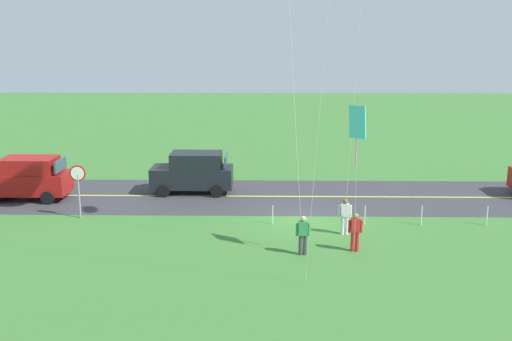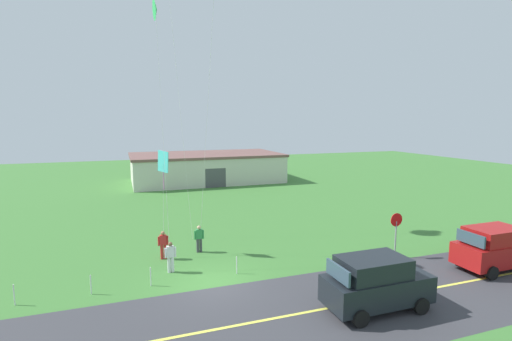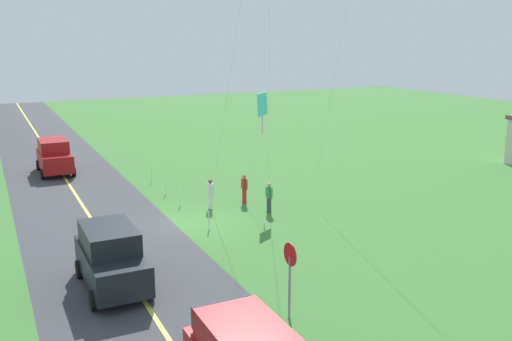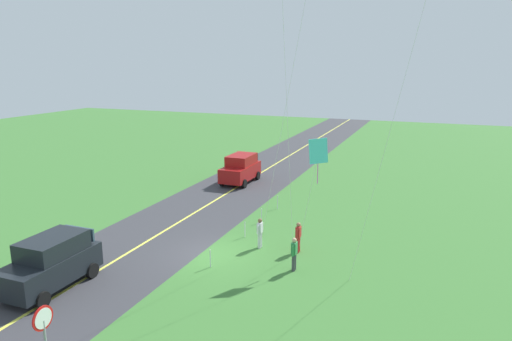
{
  "view_description": "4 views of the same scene",
  "coord_description": "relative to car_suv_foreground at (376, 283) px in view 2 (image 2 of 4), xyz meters",
  "views": [
    {
      "loc": [
        1.7,
        26.27,
        8.53
      ],
      "look_at": [
        2.13,
        2.5,
        2.95
      ],
      "focal_mm": 41.03,
      "sensor_mm": 36.0,
      "label": 1
    },
    {
      "loc": [
        -3.9,
        -16.93,
        7.75
      ],
      "look_at": [
        3.4,
        3.39,
        4.85
      ],
      "focal_mm": 26.67,
      "sensor_mm": 36.0,
      "label": 2
    },
    {
      "loc": [
        24.89,
        -8.32,
        8.79
      ],
      "look_at": [
        3.0,
        2.38,
        3.04
      ],
      "focal_mm": 39.35,
      "sensor_mm": 36.0,
      "label": 3
    },
    {
      "loc": [
        19.67,
        10.25,
        9.5
      ],
      "look_at": [
        0.7,
        2.75,
        4.75
      ],
      "focal_mm": 32.7,
      "sensor_mm": 36.0,
      "label": 4
    }
  ],
  "objects": [
    {
      "name": "ground_plane",
      "position": [
        -5.68,
        4.72,
        -1.2
      ],
      "size": [
        120.0,
        120.0,
        0.1
      ],
      "primitive_type": "cube",
      "color": "#3D7533"
    },
    {
      "name": "person_adult_companion",
      "position": [
        -7.4,
        6.73,
        -0.29
      ],
      "size": [
        0.58,
        0.22,
        1.6
      ],
      "rotation": [
        0.0,
        0.0,
        3.28
      ],
      "color": "silver",
      "rests_on": "ground"
    },
    {
      "name": "warehouse_distant",
      "position": [
        0.6,
        34.79,
        0.6
      ],
      "size": [
        18.36,
        10.2,
        3.5
      ],
      "color": "beige",
      "rests_on": "ground"
    },
    {
      "name": "car_suv_foreground",
      "position": [
        0.0,
        0.0,
        0.0
      ],
      "size": [
        4.4,
        2.12,
        2.24
      ],
      "color": "black",
      "rests_on": "ground"
    },
    {
      "name": "kite_blue_mid",
      "position": [
        -7.5,
        9.08,
        12.22
      ],
      "size": [
        0.26,
        2.92,
        14.0
      ],
      "color": "silver",
      "rests_on": "ground"
    },
    {
      "name": "road_centre_stripe",
      "position": [
        -5.68,
        0.72,
        -1.15
      ],
      "size": [
        120.0,
        0.16,
        0.0
      ],
      "primitive_type": "cube",
      "color": "#E5E04C",
      "rests_on": "asphalt_road"
    },
    {
      "name": "fence_post_0",
      "position": [
        -14.04,
        5.42,
        -0.7
      ],
      "size": [
        0.05,
        0.05,
        0.9
      ],
      "primitive_type": "cylinder",
      "color": "silver",
      "rests_on": "ground"
    },
    {
      "name": "person_child_watcher",
      "position": [
        -7.55,
        8.77,
        -0.29
      ],
      "size": [
        0.58,
        0.22,
        1.6
      ],
      "rotation": [
        0.0,
        0.0,
        0.61
      ],
      "color": "red",
      "rests_on": "ground"
    },
    {
      "name": "car_parked_east_near",
      "position": [
        8.57,
        1.46,
        0.0
      ],
      "size": [
        4.4,
        2.12,
        2.24
      ],
      "color": "maroon",
      "rests_on": "ground"
    },
    {
      "name": "kite_yellow_high",
      "position": [
        -7.31,
        9.72,
        4.14
      ],
      "size": [
        0.54,
        1.4,
        6.02
      ],
      "color": "silver",
      "rests_on": "ground"
    },
    {
      "name": "fence_post_3",
      "position": [
        -4.28,
        5.42,
        -0.7
      ],
      "size": [
        0.05,
        0.05,
        0.9
      ],
      "primitive_type": "cylinder",
      "color": "silver",
      "rests_on": "ground"
    },
    {
      "name": "fence_post_1",
      "position": [
        -11.07,
        5.42,
        -0.7
      ],
      "size": [
        0.05,
        0.05,
        0.9
      ],
      "primitive_type": "cylinder",
      "color": "silver",
      "rests_on": "ground"
    },
    {
      "name": "asphalt_road",
      "position": [
        -5.68,
        0.72,
        -1.15
      ],
      "size": [
        120.0,
        7.0,
        0.0
      ],
      "primitive_type": "cube",
      "color": "#38383D",
      "rests_on": "ground"
    },
    {
      "name": "fence_post_2",
      "position": [
        -8.49,
        5.42,
        -0.7
      ],
      "size": [
        0.05,
        0.05,
        0.9
      ],
      "primitive_type": "cylinder",
      "color": "silver",
      "rests_on": "ground"
    },
    {
      "name": "stop_sign",
      "position": [
        4.84,
        4.62,
        0.65
      ],
      "size": [
        0.76,
        0.08,
        2.56
      ],
      "color": "gray",
      "rests_on": "ground"
    },
    {
      "name": "person_adult_near",
      "position": [
        -5.44,
        9.2,
        -0.29
      ],
      "size": [
        0.58,
        0.22,
        1.6
      ],
      "rotation": [
        0.0,
        0.0,
        5.18
      ],
      "color": "#3F3F47",
      "rests_on": "ground"
    }
  ]
}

